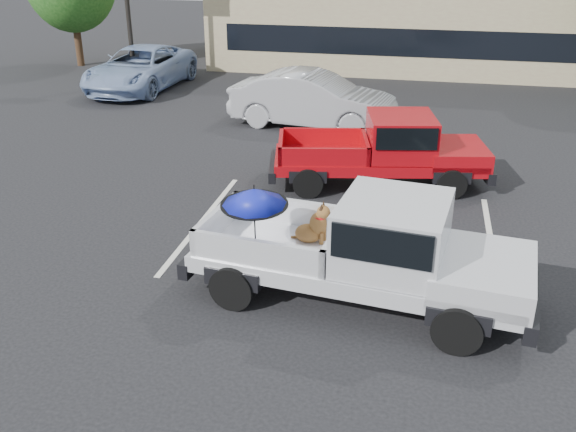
% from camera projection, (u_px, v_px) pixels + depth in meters
% --- Properties ---
extents(ground, '(90.00, 90.00, 0.00)m').
position_uv_depth(ground, '(325.00, 282.00, 11.42)').
color(ground, black).
rests_on(ground, ground).
extents(stripe_left, '(0.12, 5.00, 0.01)m').
position_uv_depth(stripe_left, '(202.00, 221.00, 13.77)').
color(stripe_left, silver).
rests_on(stripe_left, ground).
extents(stripe_right, '(0.12, 5.00, 0.01)m').
position_uv_depth(stripe_right, '(492.00, 248.00, 12.62)').
color(stripe_right, silver).
rests_on(stripe_right, ground).
extents(silver_pickup, '(5.90, 2.68, 2.06)m').
position_uv_depth(silver_pickup, '(377.00, 247.00, 10.35)').
color(silver_pickup, black).
rests_on(silver_pickup, ground).
extents(red_pickup, '(5.49, 2.78, 1.73)m').
position_uv_depth(red_pickup, '(393.00, 147.00, 15.36)').
color(red_pickup, black).
rests_on(red_pickup, ground).
extents(silver_sedan, '(5.37, 2.50, 1.70)m').
position_uv_depth(silver_sedan, '(313.00, 100.00, 19.97)').
color(silver_sedan, '#ADAEB4').
rests_on(silver_sedan, ground).
extents(blue_suv, '(2.94, 5.86, 1.59)m').
position_uv_depth(blue_suv, '(140.00, 68.00, 24.69)').
color(blue_suv, '#839AC3').
rests_on(blue_suv, ground).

